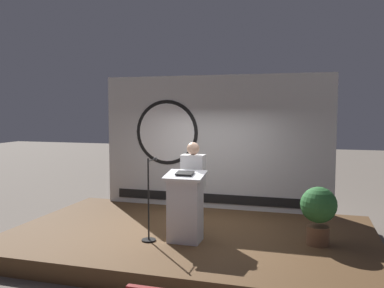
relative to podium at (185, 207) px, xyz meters
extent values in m
plane|color=#6B6056|center=(-0.07, 0.54, -0.87)|extent=(40.00, 40.00, 0.00)
cube|color=brown|center=(-0.07, 0.54, -0.72)|extent=(6.40, 4.00, 0.30)
cube|color=silver|center=(-0.07, 2.39, 0.88)|extent=(5.05, 0.10, 2.92)
cylinder|color=black|center=(-1.16, 2.34, 1.09)|extent=(1.45, 0.02, 1.45)
cylinder|color=white|center=(-1.16, 2.33, 1.09)|extent=(1.30, 0.02, 1.30)
cube|color=black|center=(-0.07, 2.33, -0.35)|extent=(4.55, 0.02, 0.20)
cube|color=silver|center=(0.00, 0.00, -0.04)|extent=(0.52, 0.40, 1.07)
cube|color=silver|center=(0.00, 0.00, 0.52)|extent=(0.64, 0.50, 0.13)
cube|color=black|center=(0.00, -0.02, 0.57)|extent=(0.28, 0.20, 0.06)
cylinder|color=black|center=(0.00, 0.48, -0.17)|extent=(0.26, 0.26, 0.81)
cube|color=white|center=(0.00, 0.48, 0.53)|extent=(0.40, 0.24, 0.58)
sphere|color=tan|center=(0.00, 0.48, 0.92)|extent=(0.22, 0.22, 0.22)
cylinder|color=black|center=(-0.59, -0.15, -0.56)|extent=(0.24, 0.24, 0.02)
cylinder|color=black|center=(-0.59, -0.15, 0.12)|extent=(0.03, 0.03, 1.38)
cylinder|color=black|center=(-0.59, 0.01, 0.76)|extent=(0.02, 0.32, 0.02)
sphere|color=#262626|center=(-0.59, 0.17, 0.76)|extent=(0.07, 0.07, 0.07)
cylinder|color=brown|center=(2.10, 0.44, -0.42)|extent=(0.36, 0.36, 0.30)
sphere|color=#2D6B33|center=(2.10, 0.44, 0.08)|extent=(0.58, 0.58, 0.58)
camera|label=1|loc=(1.95, -6.31, 1.60)|focal=38.25mm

